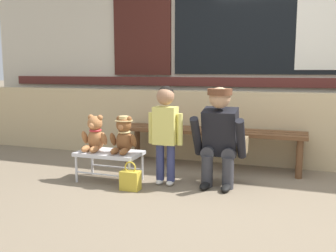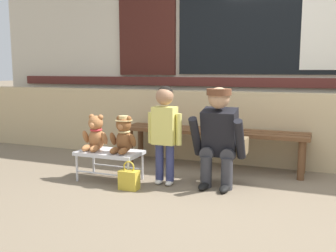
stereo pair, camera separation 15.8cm
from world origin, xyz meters
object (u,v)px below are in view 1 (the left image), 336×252
at_px(teddy_bear_with_hat, 124,135).
at_px(adult_crouching, 221,136).
at_px(wooden_bench_long, 210,135).
at_px(teddy_bear_plain, 95,134).
at_px(small_display_bench, 109,155).
at_px(child_standing, 165,124).
at_px(handbag_on_ground, 130,180).

xyz_separation_m(teddy_bear_with_hat, adult_crouching, (0.91, 0.23, 0.01)).
distance_m(teddy_bear_with_hat, adult_crouching, 0.94).
xyz_separation_m(wooden_bench_long, teddy_bear_plain, (-0.98, -0.87, 0.09)).
relative_size(wooden_bench_long, adult_crouching, 2.21).
bearing_deg(teddy_bear_with_hat, teddy_bear_plain, -179.87).
relative_size(small_display_bench, teddy_bear_plain, 1.76).
bearing_deg(teddy_bear_plain, wooden_bench_long, 41.81).
bearing_deg(wooden_bench_long, adult_crouching, -68.23).
relative_size(wooden_bench_long, teddy_bear_plain, 5.78).
height_order(child_standing, handbag_on_ground, child_standing).
height_order(child_standing, adult_crouching, child_standing).
bearing_deg(adult_crouching, teddy_bear_plain, -169.43).
bearing_deg(small_display_bench, wooden_bench_long, 46.97).
distance_m(teddy_bear_plain, adult_crouching, 1.26).
distance_m(small_display_bench, teddy_bear_with_hat, 0.26).
relative_size(teddy_bear_plain, child_standing, 0.38).
distance_m(child_standing, handbag_on_ground, 0.62).
height_order(small_display_bench, teddy_bear_with_hat, teddy_bear_with_hat).
relative_size(teddy_bear_plain, teddy_bear_with_hat, 1.00).
bearing_deg(child_standing, teddy_bear_plain, -173.81).
xyz_separation_m(child_standing, handbag_on_ground, (-0.25, -0.28, -0.50)).
bearing_deg(handbag_on_ground, teddy_bear_plain, 157.76).
bearing_deg(teddy_bear_plain, handbag_on_ground, -22.24).
relative_size(teddy_bear_with_hat, adult_crouching, 0.38).
bearing_deg(adult_crouching, teddy_bear_with_hat, -165.90).
xyz_separation_m(small_display_bench, handbag_on_ground, (0.32, -0.20, -0.17)).
bearing_deg(teddy_bear_with_hat, small_display_bench, -179.23).
bearing_deg(child_standing, small_display_bench, -171.94).
xyz_separation_m(wooden_bench_long, teddy_bear_with_hat, (-0.66, -0.87, 0.10)).
relative_size(small_display_bench, teddy_bear_with_hat, 1.76).
distance_m(wooden_bench_long, teddy_bear_plain, 1.31).
xyz_separation_m(wooden_bench_long, small_display_bench, (-0.82, -0.88, -0.11)).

